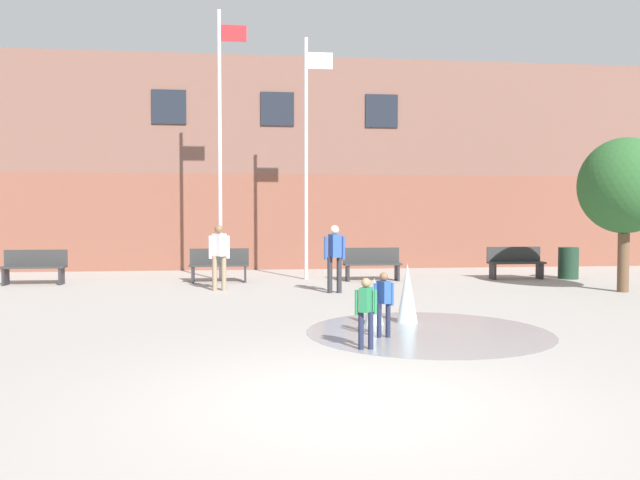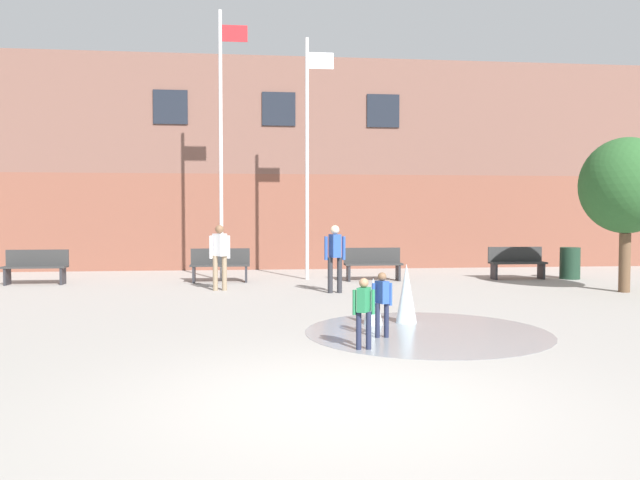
{
  "view_description": "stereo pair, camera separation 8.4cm",
  "coord_description": "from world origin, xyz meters",
  "px_view_note": "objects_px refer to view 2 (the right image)",
  "views": [
    {
      "loc": [
        -0.97,
        -6.07,
        1.86
      ],
      "look_at": [
        0.55,
        7.14,
        1.3
      ],
      "focal_mm": 35.0,
      "sensor_mm": 36.0,
      "label": 1
    },
    {
      "loc": [
        -0.88,
        -6.08,
        1.86
      ],
      "look_at": [
        0.55,
        7.14,
        1.3
      ],
      "focal_mm": 35.0,
      "sensor_mm": 36.0,
      "label": 2
    }
  ],
  "objects_px": {
    "park_bench_under_right_flagpole": "(373,263)",
    "adult_watching": "(220,252)",
    "park_bench_under_left_flagpole": "(36,266)",
    "park_bench_far_right": "(517,262)",
    "street_tree_near_building": "(626,186)",
    "child_with_pink_shirt": "(382,299)",
    "flagpole_left": "(222,138)",
    "adult_near_bench": "(335,253)",
    "trash_can": "(570,263)",
    "park_bench_center": "(220,264)",
    "child_running": "(364,308)",
    "flagpole_right": "(308,151)"
  },
  "relations": [
    {
      "from": "child_running",
      "to": "flagpole_right",
      "type": "bearing_deg",
      "value": 33.82
    },
    {
      "from": "child_running",
      "to": "street_tree_near_building",
      "type": "distance_m",
      "value": 9.32
    },
    {
      "from": "adult_near_bench",
      "to": "flagpole_left",
      "type": "distance_m",
      "value": 5.13
    },
    {
      "from": "park_bench_under_left_flagpole",
      "to": "trash_can",
      "type": "bearing_deg",
      "value": -0.74
    },
    {
      "from": "adult_watching",
      "to": "adult_near_bench",
      "type": "relative_size",
      "value": 1.0
    },
    {
      "from": "park_bench_under_left_flagpole",
      "to": "park_bench_far_right",
      "type": "height_order",
      "value": "same"
    },
    {
      "from": "park_bench_under_left_flagpole",
      "to": "trash_can",
      "type": "xyz_separation_m",
      "value": [
        14.68,
        -0.19,
        -0.03
      ]
    },
    {
      "from": "park_bench_far_right",
      "to": "flagpole_right",
      "type": "distance_m",
      "value": 6.73
    },
    {
      "from": "park_bench_under_right_flagpole",
      "to": "adult_watching",
      "type": "relative_size",
      "value": 1.01
    },
    {
      "from": "flagpole_right",
      "to": "adult_near_bench",
      "type": "bearing_deg",
      "value": -83.56
    },
    {
      "from": "park_bench_under_right_flagpole",
      "to": "flagpole_left",
      "type": "bearing_deg",
      "value": 172.68
    },
    {
      "from": "child_running",
      "to": "street_tree_near_building",
      "type": "xyz_separation_m",
      "value": [
        7.26,
        5.5,
        1.93
      ]
    },
    {
      "from": "park_bench_far_right",
      "to": "street_tree_near_building",
      "type": "bearing_deg",
      "value": -68.12
    },
    {
      "from": "child_with_pink_shirt",
      "to": "park_bench_under_left_flagpole",
      "type": "bearing_deg",
      "value": 20.91
    },
    {
      "from": "adult_near_bench",
      "to": "flagpole_left",
      "type": "bearing_deg",
      "value": 29.13
    },
    {
      "from": "adult_near_bench",
      "to": "park_bench_under_left_flagpole",
      "type": "bearing_deg",
      "value": 58.63
    },
    {
      "from": "adult_near_bench",
      "to": "trash_can",
      "type": "distance_m",
      "value": 7.5
    },
    {
      "from": "trash_can",
      "to": "street_tree_near_building",
      "type": "distance_m",
      "value": 3.65
    },
    {
      "from": "street_tree_near_building",
      "to": "park_bench_under_left_flagpole",
      "type": "bearing_deg",
      "value": 167.55
    },
    {
      "from": "park_bench_center",
      "to": "adult_near_bench",
      "type": "distance_m",
      "value": 3.88
    },
    {
      "from": "park_bench_center",
      "to": "adult_near_bench",
      "type": "bearing_deg",
      "value": -43.38
    },
    {
      "from": "child_with_pink_shirt",
      "to": "flagpole_left",
      "type": "distance_m",
      "value": 9.48
    },
    {
      "from": "park_bench_under_right_flagpole",
      "to": "park_bench_far_right",
      "type": "height_order",
      "value": "same"
    },
    {
      "from": "park_bench_under_right_flagpole",
      "to": "flagpole_right",
      "type": "bearing_deg",
      "value": 163.08
    },
    {
      "from": "park_bench_far_right",
      "to": "flagpole_left",
      "type": "distance_m",
      "value": 9.05
    },
    {
      "from": "park_bench_far_right",
      "to": "flagpole_left",
      "type": "bearing_deg",
      "value": 176.38
    },
    {
      "from": "park_bench_center",
      "to": "adult_watching",
      "type": "relative_size",
      "value": 1.01
    },
    {
      "from": "flagpole_left",
      "to": "street_tree_near_building",
      "type": "distance_m",
      "value": 10.39
    },
    {
      "from": "park_bench_far_right",
      "to": "park_bench_under_left_flagpole",
      "type": "bearing_deg",
      "value": 179.89
    },
    {
      "from": "child_running",
      "to": "adult_watching",
      "type": "bearing_deg",
      "value": 52.71
    },
    {
      "from": "flagpole_right",
      "to": "trash_can",
      "type": "bearing_deg",
      "value": -5.31
    },
    {
      "from": "flagpole_left",
      "to": "trash_can",
      "type": "bearing_deg",
      "value": -4.02
    },
    {
      "from": "park_bench_far_right",
      "to": "adult_watching",
      "type": "relative_size",
      "value": 1.01
    },
    {
      "from": "flagpole_left",
      "to": "flagpole_right",
      "type": "xyz_separation_m",
      "value": [
        2.4,
        0.0,
        -0.35
      ]
    },
    {
      "from": "child_with_pink_shirt",
      "to": "trash_can",
      "type": "height_order",
      "value": "child_with_pink_shirt"
    },
    {
      "from": "park_bench_far_right",
      "to": "adult_near_bench",
      "type": "xyz_separation_m",
      "value": [
        -5.58,
        -2.56,
        0.45
      ]
    },
    {
      "from": "flagpole_right",
      "to": "street_tree_near_building",
      "type": "height_order",
      "value": "flagpole_right"
    },
    {
      "from": "park_bench_far_right",
      "to": "adult_near_bench",
      "type": "bearing_deg",
      "value": -155.33
    },
    {
      "from": "park_bench_far_right",
      "to": "child_with_pink_shirt",
      "type": "bearing_deg",
      "value": -125.27
    },
    {
      "from": "park_bench_under_left_flagpole",
      "to": "child_with_pink_shirt",
      "type": "distance_m",
      "value": 10.97
    },
    {
      "from": "park_bench_center",
      "to": "street_tree_near_building",
      "type": "height_order",
      "value": "street_tree_near_building"
    },
    {
      "from": "child_with_pink_shirt",
      "to": "adult_near_bench",
      "type": "relative_size",
      "value": 0.62
    },
    {
      "from": "park_bench_far_right",
      "to": "child_with_pink_shirt",
      "type": "relative_size",
      "value": 1.62
    },
    {
      "from": "child_with_pink_shirt",
      "to": "flagpole_left",
      "type": "relative_size",
      "value": 0.13
    },
    {
      "from": "park_bench_under_left_flagpole",
      "to": "park_bench_far_right",
      "type": "xyz_separation_m",
      "value": [
        13.17,
        -0.03,
        0.0
      ]
    },
    {
      "from": "child_running",
      "to": "child_with_pink_shirt",
      "type": "xyz_separation_m",
      "value": [
        0.42,
        0.78,
        0.0
      ]
    },
    {
      "from": "park_bench_center",
      "to": "street_tree_near_building",
      "type": "distance_m",
      "value": 10.38
    },
    {
      "from": "adult_watching",
      "to": "flagpole_right",
      "type": "height_order",
      "value": "flagpole_right"
    },
    {
      "from": "park_bench_under_left_flagpole",
      "to": "flagpole_left",
      "type": "distance_m",
      "value": 5.99
    },
    {
      "from": "adult_near_bench",
      "to": "flagpole_left",
      "type": "xyz_separation_m",
      "value": [
        -2.75,
        3.09,
        3.04
      ]
    }
  ]
}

